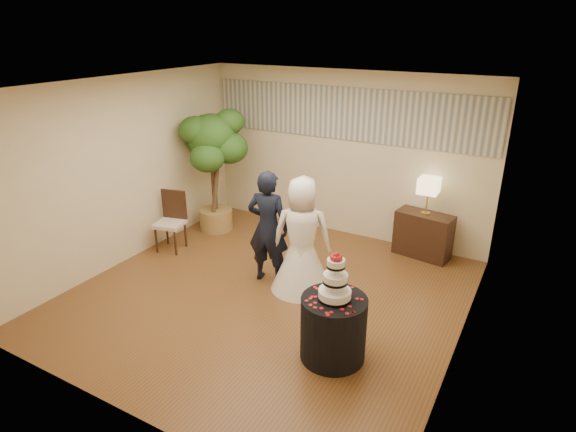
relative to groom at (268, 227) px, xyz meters
The scene contains 15 objects.
floor 0.93m from the groom, 61.26° to the right, with size 5.00×5.00×0.00m, color brown.
ceiling 2.02m from the groom, 61.26° to the right, with size 5.00×5.00×0.00m, color white.
wall_back 2.20m from the groom, 84.36° to the left, with size 5.00×0.06×2.80m, color beige.
wall_front 2.95m from the groom, 85.84° to the right, with size 5.00×0.06×2.80m, color beige.
wall_left 2.39m from the groom, behind, with size 0.06×5.00×2.80m, color beige.
wall_right 2.80m from the groom, ahead, with size 0.06×5.00×2.80m, color beige.
mural_border 2.46m from the groom, 84.30° to the left, with size 4.90×0.02×0.85m, color #A1A192.
groom is the anchor object (origin of this frame).
bride 0.53m from the groom, ahead, with size 0.86×0.86×1.63m, color white.
cake_table 1.96m from the groom, 36.76° to the right, with size 0.72×0.72×0.74m, color black.
wedding_cake 1.92m from the groom, 36.76° to the right, with size 0.36×0.36×0.56m, color white, non-canonical shape.
console 2.58m from the groom, 47.05° to the left, with size 0.87×0.39×0.72m, color #311C11.
table_lamp 2.55m from the groom, 47.05° to the left, with size 0.30×0.30×0.58m, color beige, non-canonical shape.
ficus_tree 2.12m from the groom, 148.18° to the left, with size 1.05×1.05×2.19m, color #29541A, non-canonical shape.
side_chair 1.95m from the groom, behind, with size 0.45×0.47×0.97m, color #311C11, non-canonical shape.
Camera 1 is at (3.05, -4.86, 3.48)m, focal length 30.00 mm.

